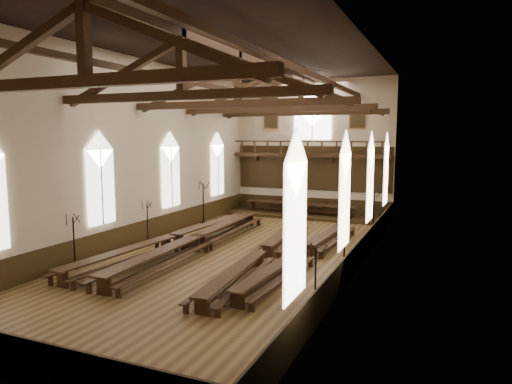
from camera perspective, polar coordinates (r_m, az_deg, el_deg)
ground at (r=23.07m, az=-2.18°, el=-7.70°), size 26.00×26.00×0.00m
room_walls at (r=22.31m, az=-2.26°, el=8.55°), size 26.00×26.00×26.00m
wainscot_band at (r=22.93m, az=-2.19°, el=-6.25°), size 12.00×26.00×1.20m
side_windows at (r=22.41m, az=-2.23°, el=1.58°), size 11.85×19.80×4.50m
end_window at (r=34.44m, az=7.07°, el=9.26°), size 2.80×0.12×3.80m
minstrels_gallery at (r=34.24m, az=6.88°, el=3.72°), size 11.80×1.24×3.70m
portraits at (r=34.43m, az=7.07°, el=9.05°), size 7.75×0.09×1.45m
roof_trusses at (r=22.43m, az=-2.28°, el=13.04°), size 11.70×25.70×2.80m
refectory_row_a at (r=24.25m, az=-10.38°, el=-5.74°), size 2.04×14.56×0.76m
refectory_row_b at (r=23.74m, az=-7.45°, el=-5.86°), size 1.92×15.07×0.82m
refectory_row_c at (r=21.39m, az=0.82°, el=-7.48°), size 1.93×13.98×0.69m
refectory_row_d at (r=21.69m, az=6.15°, el=-7.34°), size 1.75×13.89×0.69m
dais at (r=33.61m, az=5.47°, el=-2.87°), size 11.40×2.90×0.19m
high_table at (r=33.48m, az=5.48°, el=-1.59°), size 8.37×1.40×0.78m
high_chairs at (r=34.26m, az=5.89°, el=-1.53°), size 5.02×0.52×1.07m
candelabrum_left_near at (r=21.84m, az=-21.73°, el=-7.03°), size 0.74×0.72×2.47m
candelabrum_left_mid at (r=25.78m, az=-13.38°, el=-4.68°), size 0.71×0.66×2.35m
candelabrum_left_far at (r=30.82m, az=-6.59°, el=-2.33°), size 0.81×0.87×2.86m
candelabrum_right_near at (r=15.88m, az=7.42°, el=-12.04°), size 0.63×0.71×2.30m
candelabrum_right_mid at (r=20.07m, az=10.97°, el=-7.61°), size 0.82×0.82×2.76m
candelabrum_right_far at (r=27.77m, az=14.46°, el=-3.61°), size 0.81×0.84×2.78m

